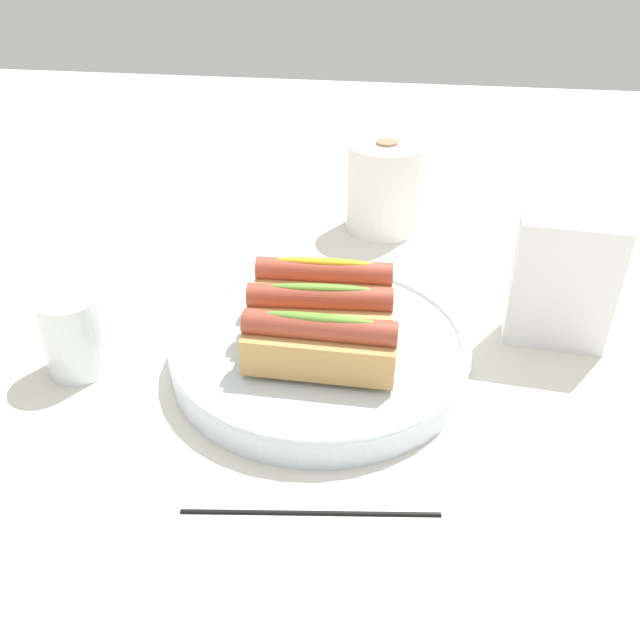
# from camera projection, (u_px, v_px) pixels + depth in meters

# --- Properties ---
(ground_plane) EXTENTS (2.40, 2.40, 0.00)m
(ground_plane) POSITION_uv_depth(u_px,v_px,m) (324.00, 374.00, 0.73)
(ground_plane) COLOR silver
(serving_bowl) EXTENTS (0.32, 0.32, 0.04)m
(serving_bowl) POSITION_uv_depth(u_px,v_px,m) (320.00, 349.00, 0.73)
(serving_bowl) COLOR silver
(serving_bowl) RESTS_ON ground_plane
(hotdog_front) EXTENTS (0.15, 0.05, 0.06)m
(hotdog_front) POSITION_uv_depth(u_px,v_px,m) (315.00, 344.00, 0.66)
(hotdog_front) COLOR tan
(hotdog_front) RESTS_ON serving_bowl
(hotdog_back) EXTENTS (0.15, 0.06, 0.06)m
(hotdog_back) POSITION_uv_depth(u_px,v_px,m) (320.00, 314.00, 0.71)
(hotdog_back) COLOR tan
(hotdog_back) RESTS_ON serving_bowl
(hotdog_side) EXTENTS (0.15, 0.05, 0.06)m
(hotdog_side) POSITION_uv_depth(u_px,v_px,m) (324.00, 287.00, 0.75)
(hotdog_side) COLOR tan
(hotdog_side) RESTS_ON serving_bowl
(water_glass) EXTENTS (0.07, 0.07, 0.09)m
(water_glass) POSITION_uv_depth(u_px,v_px,m) (75.00, 338.00, 0.72)
(water_glass) COLOR white
(water_glass) RESTS_ON ground_plane
(paper_towel_roll) EXTENTS (0.11, 0.11, 0.13)m
(paper_towel_roll) POSITION_uv_depth(u_px,v_px,m) (385.00, 187.00, 0.99)
(paper_towel_roll) COLOR white
(paper_towel_roll) RESTS_ON ground_plane
(napkin_box) EXTENTS (0.11, 0.05, 0.15)m
(napkin_box) POSITION_uv_depth(u_px,v_px,m) (563.00, 284.00, 0.74)
(napkin_box) COLOR white
(napkin_box) RESTS_ON ground_plane
(chopstick_near) EXTENTS (0.22, 0.03, 0.01)m
(chopstick_near) POSITION_uv_depth(u_px,v_px,m) (311.00, 512.00, 0.57)
(chopstick_near) COLOR black
(chopstick_near) RESTS_ON ground_plane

